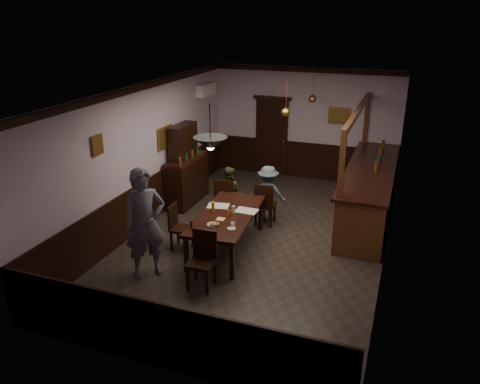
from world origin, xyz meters
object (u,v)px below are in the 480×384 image
at_px(dining_table, 227,217).
at_px(chair_far_right, 265,202).
at_px(person_seated_right, 268,194).
at_px(pendant_iron, 210,144).
at_px(coffee_cup, 233,224).
at_px(sideboard, 186,172).
at_px(pendant_brass_far, 313,99).
at_px(chair_near, 203,257).
at_px(pendant_brass_mid, 286,112).
at_px(person_seated_left, 228,191).
at_px(bar_counter, 370,190).
at_px(soda_can, 229,213).
at_px(chair_side, 178,225).
at_px(person_standing, 145,223).
at_px(chair_far_left, 225,198).

bearing_deg(dining_table, chair_far_right, 74.60).
relative_size(chair_far_right, person_seated_right, 0.77).
distance_m(person_seated_right, pendant_iron, 2.94).
bearing_deg(chair_far_right, coffee_cup, 85.62).
distance_m(sideboard, pendant_brass_far, 3.63).
height_order(chair_near, pendant_brass_mid, pendant_brass_mid).
bearing_deg(dining_table, pendant_brass_far, 80.05).
relative_size(person_seated_left, coffee_cup, 14.43).
relative_size(dining_table, bar_counter, 0.52).
bearing_deg(chair_far_right, person_seated_right, -89.29).
xyz_separation_m(sideboard, pendant_brass_far, (2.51, 2.13, 1.53)).
relative_size(person_seated_right, soda_can, 10.44).
distance_m(chair_side, sideboard, 2.37).
relative_size(dining_table, soda_can, 18.88).
distance_m(chair_near, person_seated_right, 2.90).
xyz_separation_m(soda_can, bar_counter, (2.32, 2.66, -0.19)).
relative_size(soda_can, sideboard, 0.06).
xyz_separation_m(chair_side, pendant_iron, (0.96, -0.53, 1.85)).
relative_size(chair_side, person_seated_right, 0.71).
bearing_deg(chair_side, sideboard, 18.75).
bearing_deg(coffee_cup, chair_near, -108.93).
bearing_deg(sideboard, person_standing, -75.37).
relative_size(sideboard, pendant_brass_mid, 2.35).
distance_m(chair_far_right, coffee_cup, 1.81).
relative_size(person_seated_left, sideboard, 0.61).
bearing_deg(pendant_iron, chair_near, -85.62).
distance_m(bar_counter, pendant_iron, 4.46).
distance_m(chair_far_left, person_standing, 2.63).
height_order(chair_far_right, person_standing, person_standing).
distance_m(chair_near, sideboard, 3.75).
bearing_deg(chair_far_right, chair_near, 81.23).
xyz_separation_m(person_seated_right, pendant_brass_mid, (0.17, 0.65, 1.67)).
bearing_deg(person_seated_left, chair_far_left, 98.80).
distance_m(person_standing, pendant_brass_mid, 4.06).
relative_size(chair_far_right, pendant_iron, 1.25).
height_order(person_seated_right, pendant_iron, pendant_iron).
bearing_deg(chair_far_left, person_seated_right, -165.41).
height_order(soda_can, pendant_brass_mid, pendant_brass_mid).
relative_size(person_standing, pendant_brass_mid, 2.41).
bearing_deg(chair_side, pendant_brass_mid, -33.23).
xyz_separation_m(person_seated_left, pendant_brass_mid, (1.07, 0.72, 1.72)).
bearing_deg(pendant_iron, dining_table, 94.04).
height_order(person_standing, person_seated_right, person_standing).
distance_m(chair_far_left, sideboard, 1.45).
distance_m(chair_far_left, bar_counter, 3.23).
relative_size(person_seated_left, pendant_brass_far, 1.43).
bearing_deg(chair_side, chair_far_right, -42.63).
bearing_deg(person_seated_right, chair_far_right, 83.80).
height_order(person_standing, bar_counter, bar_counter).
height_order(chair_far_right, chair_near, chair_near).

